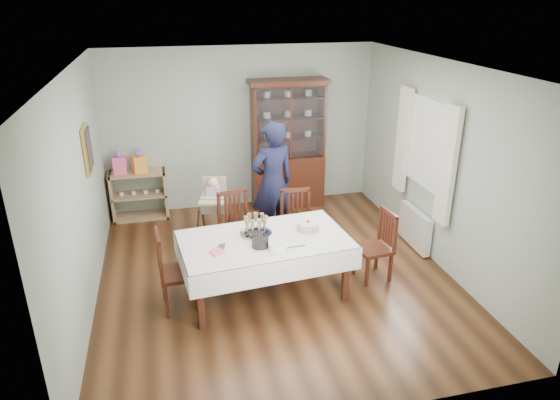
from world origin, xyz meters
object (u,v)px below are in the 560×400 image
object	(u,v)px
chair_end_right	(374,259)
champagne_tray	(256,229)
chair_far_right	(297,239)
sideboard	(139,195)
gift_bag_pink	(120,164)
chair_end_left	(179,285)
chair_far_left	(239,243)
gift_bag_orange	(139,162)
china_cabinet	(288,143)
dining_table	(265,266)
woman	(272,183)
birthday_cake	(308,227)
high_chair	(215,219)

from	to	relation	value
chair_end_right	champagne_tray	world-z (taller)	champagne_tray
chair_far_right	champagne_tray	size ratio (longest dim) A/B	2.49
champagne_tray	sideboard	bearing A→B (deg)	119.65
sideboard	gift_bag_pink	bearing A→B (deg)	-175.32
chair_end_left	gift_bag_pink	distance (m)	2.89
chair_far_left	gift_bag_orange	world-z (taller)	gift_bag_orange
china_cabinet	gift_bag_pink	world-z (taller)	china_cabinet
chair_far_left	gift_bag_pink	size ratio (longest dim) A/B	2.68
dining_table	china_cabinet	xyz separation A→B (m)	(0.97, 2.68, 0.74)
sideboard	chair_end_left	bearing A→B (deg)	-79.84
chair_end_right	woman	size ratio (longest dim) A/B	0.50
chair_end_right	birthday_cake	distance (m)	1.04
woman	high_chair	distance (m)	0.99
china_cabinet	chair_far_right	bearing A→B (deg)	-100.25
sideboard	champagne_tray	distance (m)	2.98
chair_far_left	woman	world-z (taller)	woman
champagne_tray	birthday_cake	distance (m)	0.64
gift_bag_pink	chair_far_right	bearing A→B (deg)	-38.34
china_cabinet	woman	distance (m)	1.40
gift_bag_orange	dining_table	bearing A→B (deg)	-61.15
chair_far_right	chair_end_right	bearing A→B (deg)	-37.53
dining_table	gift_bag_pink	size ratio (longest dim) A/B	5.60
birthday_cake	chair_far_left	bearing A→B (deg)	135.06
dining_table	gift_bag_orange	world-z (taller)	gift_bag_orange
chair_far_left	woman	size ratio (longest dim) A/B	0.55
woman	high_chair	world-z (taller)	woman
china_cabinet	chair_end_right	size ratio (longest dim) A/B	2.35
champagne_tray	birthday_cake	world-z (taller)	champagne_tray
champagne_tray	chair_end_left	bearing A→B (deg)	-169.68
dining_table	high_chair	bearing A→B (deg)	106.56
sideboard	chair_far_right	bearing A→B (deg)	-41.66
dining_table	gift_bag_orange	size ratio (longest dim) A/B	5.51
sideboard	chair_end_right	size ratio (longest dim) A/B	0.97
sideboard	chair_far_left	bearing A→B (deg)	-54.26
champagne_tray	gift_bag_pink	world-z (taller)	gift_bag_pink
chair_far_right	gift_bag_orange	distance (m)	2.91
dining_table	champagne_tray	distance (m)	0.48
gift_bag_pink	gift_bag_orange	world-z (taller)	gift_bag_orange
chair_far_right	high_chair	size ratio (longest dim) A/B	0.93
dining_table	china_cabinet	distance (m)	2.94
sideboard	chair_far_left	size ratio (longest dim) A/B	0.90
gift_bag_orange	chair_end_left	bearing A→B (deg)	-80.93
china_cabinet	chair_end_left	xyz separation A→B (m)	(-2.01, -2.72, -0.83)
chair_end_left	chair_end_right	distance (m)	2.49
woman	gift_bag_orange	distance (m)	2.28
champagne_tray	woman	bearing A→B (deg)	68.98
china_cabinet	birthday_cake	distance (m)	2.64
dining_table	woman	xyz separation A→B (m)	(0.41, 1.40, 0.53)
chair_far_right	gift_bag_orange	xyz separation A→B (m)	(-2.10, 1.90, 0.68)
woman	gift_bag_orange	bearing A→B (deg)	-48.93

